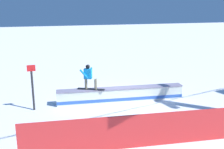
# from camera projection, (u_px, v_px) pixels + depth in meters

# --- Properties ---
(ground_plane) EXTENTS (120.00, 120.00, 0.00)m
(ground_plane) POSITION_uv_depth(u_px,v_px,m) (121.00, 101.00, 14.22)
(ground_plane) COLOR white
(grind_box) EXTENTS (6.85, 1.42, 0.78)m
(grind_box) POSITION_uv_depth(u_px,v_px,m) (121.00, 95.00, 14.13)
(grind_box) COLOR white
(grind_box) RESTS_ON ground_plane
(snowboarder) EXTENTS (1.42, 0.94, 1.32)m
(snowboarder) POSITION_uv_depth(u_px,v_px,m) (89.00, 76.00, 13.57)
(snowboarder) COLOR black
(snowboarder) RESTS_ON grind_box
(safety_fence) EXTENTS (10.38, 1.37, 1.27)m
(safety_fence) POSITION_uv_depth(u_px,v_px,m) (166.00, 129.00, 9.61)
(safety_fence) COLOR red
(safety_fence) RESTS_ON ground_plane
(trail_marker) EXTENTS (0.40, 0.10, 2.28)m
(trail_marker) POSITION_uv_depth(u_px,v_px,m) (33.00, 86.00, 12.73)
(trail_marker) COLOR #262628
(trail_marker) RESTS_ON ground_plane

